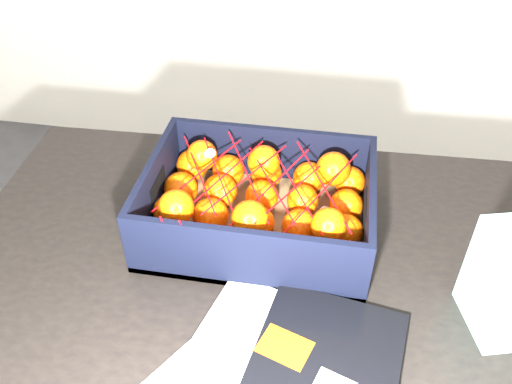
% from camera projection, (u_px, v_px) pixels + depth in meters
% --- Properties ---
extents(room_shell, '(3.54, 3.54, 2.50)m').
position_uv_depth(room_shell, '(150.00, 126.00, 0.38)').
color(room_shell, silver).
rests_on(room_shell, ground).
extents(table, '(1.23, 0.84, 0.75)m').
position_uv_depth(table, '(284.00, 314.00, 0.99)').
color(table, black).
rests_on(table, ground).
extents(magazine_stack, '(0.38, 0.35, 0.02)m').
position_uv_depth(magazine_stack, '(278.00, 368.00, 0.78)').
color(magazine_stack, silver).
rests_on(magazine_stack, table).
extents(produce_crate, '(0.41, 0.30, 0.13)m').
position_uv_depth(produce_crate, '(259.00, 211.00, 1.00)').
color(produce_crate, brown).
rests_on(produce_crate, table).
extents(clementine_heap, '(0.38, 0.29, 0.12)m').
position_uv_depth(clementine_heap, '(257.00, 204.00, 0.99)').
color(clementine_heap, '#FF5005').
rests_on(clementine_heap, produce_crate).
extents(mesh_net, '(0.34, 0.27, 0.09)m').
position_uv_depth(mesh_net, '(253.00, 185.00, 0.95)').
color(mesh_net, red).
rests_on(mesh_net, clementine_heap).
extents(retail_carton, '(0.11, 0.14, 0.18)m').
position_uv_depth(retail_carton, '(507.00, 284.00, 0.80)').
color(retail_carton, white).
rests_on(retail_carton, table).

